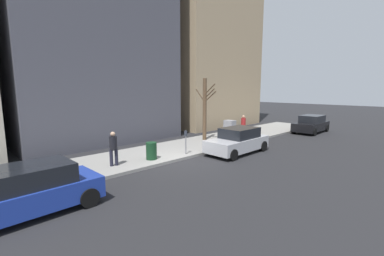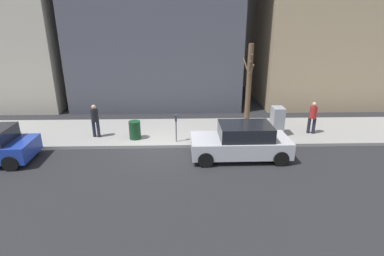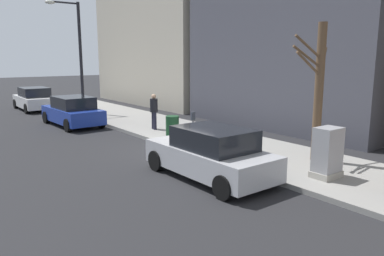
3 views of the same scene
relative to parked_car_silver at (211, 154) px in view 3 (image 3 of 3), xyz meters
name	(u,v)px [view 3 (image 3 of 3)]	position (x,y,z in m)	size (l,w,h in m)	color
ground_plane	(170,149)	(1.07, 3.70, -0.74)	(120.00, 120.00, 0.00)	#232326
sidewalk	(210,140)	(3.07, 3.70, -0.66)	(4.00, 36.00, 0.15)	gray
parked_car_silver	(211,154)	(0.00, 0.00, 0.00)	(1.95, 4.22, 1.52)	#B7B7BC
parked_car_blue	(73,112)	(-0.16, 10.89, 0.00)	(2.04, 4.26, 1.52)	#1E389E
parked_car_white	(34,99)	(-0.15, 18.21, 0.00)	(1.96, 4.22, 1.52)	white
parking_meter	(193,126)	(1.52, 2.84, 0.24)	(0.14, 0.10, 1.35)	slate
utility_box	(327,153)	(2.37, -2.26, 0.11)	(0.83, 0.61, 1.43)	#A8A399
streetlamp	(76,48)	(1.35, 14.02, 3.28)	(1.97, 0.32, 6.50)	black
bare_tree	(318,90)	(3.64, -0.97, 1.72)	(1.79, 0.43, 4.42)	brown
trash_bin	(172,127)	(1.97, 4.88, -0.14)	(0.56, 0.56, 0.90)	#14381E
pedestrian_midblock	(154,109)	(2.27, 6.85, 0.35)	(0.36, 0.39, 1.66)	#1E1E2D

